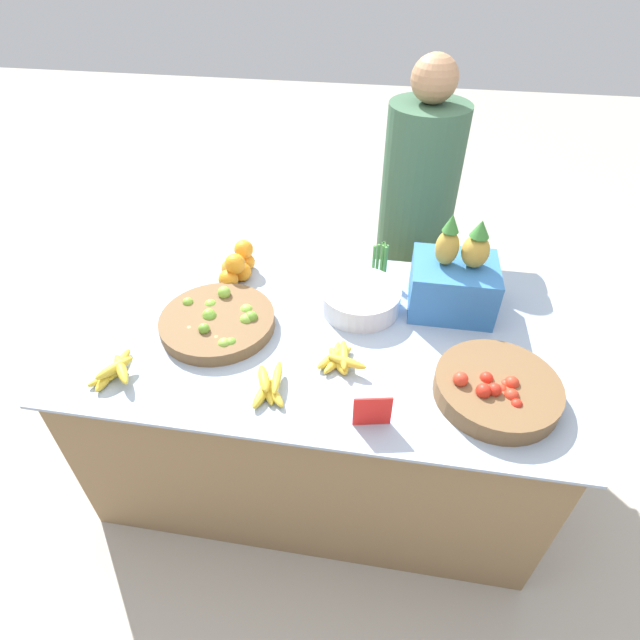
# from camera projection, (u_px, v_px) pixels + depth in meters

# --- Properties ---
(ground_plane) EXTENTS (12.00, 12.00, 0.00)m
(ground_plane) POSITION_uv_depth(u_px,v_px,m) (320.00, 451.00, 2.33)
(ground_plane) COLOR #ADA599
(market_table) EXTENTS (1.75, 1.02, 0.75)m
(market_table) POSITION_uv_depth(u_px,v_px,m) (320.00, 397.00, 2.08)
(market_table) COLOR olive
(market_table) RESTS_ON ground_plane
(lime_bowl) EXTENTS (0.42, 0.42, 0.09)m
(lime_bowl) POSITION_uv_depth(u_px,v_px,m) (218.00, 321.00, 1.84)
(lime_bowl) COLOR brown
(lime_bowl) RESTS_ON market_table
(tomato_basket) EXTENTS (0.39, 0.39, 0.10)m
(tomato_basket) POSITION_uv_depth(u_px,v_px,m) (497.00, 388.00, 1.58)
(tomato_basket) COLOR brown
(tomato_basket) RESTS_ON market_table
(orange_pile) EXTENTS (0.13, 0.22, 0.14)m
(orange_pile) POSITION_uv_depth(u_px,v_px,m) (237.00, 267.00, 2.06)
(orange_pile) COLOR orange
(orange_pile) RESTS_ON market_table
(metal_bowl) EXTENTS (0.31, 0.31, 0.09)m
(metal_bowl) POSITION_uv_depth(u_px,v_px,m) (360.00, 299.00, 1.91)
(metal_bowl) COLOR silver
(metal_bowl) RESTS_ON market_table
(price_sign) EXTENTS (0.11, 0.03, 0.12)m
(price_sign) POSITION_uv_depth(u_px,v_px,m) (372.00, 412.00, 1.48)
(price_sign) COLOR red
(price_sign) RESTS_ON market_table
(produce_crate) EXTENTS (0.31, 0.26, 0.40)m
(produce_crate) POSITION_uv_depth(u_px,v_px,m) (454.00, 281.00, 1.87)
(produce_crate) COLOR #3370B7
(produce_crate) RESTS_ON market_table
(veg_bundle) EXTENTS (0.06, 0.05, 0.16)m
(veg_bundle) POSITION_uv_depth(u_px,v_px,m) (382.00, 261.00, 2.05)
(veg_bundle) COLOR #4C8E42
(veg_bundle) RESTS_ON market_table
(banana_bunch_front_center) EXTENTS (0.13, 0.20, 0.06)m
(banana_bunch_front_center) POSITION_uv_depth(u_px,v_px,m) (268.00, 387.00, 1.60)
(banana_bunch_front_center) COLOR gold
(banana_bunch_front_center) RESTS_ON market_table
(banana_bunch_middle_right) EXTENTS (0.16, 0.20, 0.06)m
(banana_bunch_middle_right) POSITION_uv_depth(u_px,v_px,m) (115.00, 370.00, 1.65)
(banana_bunch_middle_right) COLOR gold
(banana_bunch_middle_right) RESTS_ON market_table
(banana_bunch_middle_left) EXTENTS (0.18, 0.17, 0.06)m
(banana_bunch_middle_left) POSITION_uv_depth(u_px,v_px,m) (339.00, 359.00, 1.70)
(banana_bunch_middle_left) COLOR gold
(banana_bunch_middle_left) RESTS_ON market_table
(vendor_person) EXTENTS (0.35, 0.35, 1.51)m
(vendor_person) POSITION_uv_depth(u_px,v_px,m) (413.00, 234.00, 2.49)
(vendor_person) COLOR #385B42
(vendor_person) RESTS_ON ground_plane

